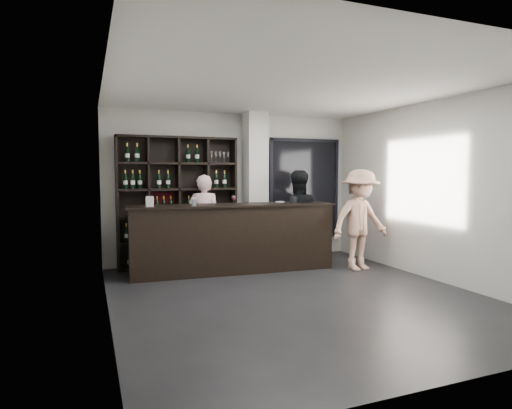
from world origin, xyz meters
name	(u,v)px	position (x,y,z in m)	size (l,w,h in m)	color
floor	(296,296)	(0.00, 0.00, -0.01)	(5.00, 5.50, 0.01)	black
wine_shelf	(178,202)	(-1.15, 2.57, 1.20)	(2.20, 0.35, 2.40)	black
structural_column	(255,188)	(0.35, 2.47, 1.45)	(0.40, 0.40, 2.90)	silver
glass_panel	(304,189)	(1.55, 2.69, 1.40)	(1.60, 0.08, 2.10)	black
tasting_counter	(233,238)	(-0.35, 1.75, 0.60)	(3.60, 0.74, 1.19)	black
taster_pink	(204,220)	(-0.70, 2.40, 0.85)	(0.62, 0.41, 1.70)	#FFCBCE
taster_black	(297,218)	(0.95, 1.85, 0.89)	(0.87, 0.67, 1.78)	black
customer	(360,220)	(1.80, 1.05, 0.90)	(1.16, 0.67, 1.80)	tan
wine_glass	(234,199)	(-0.35, 1.72, 1.28)	(0.07, 0.07, 0.18)	white
spit_cup	(194,203)	(-1.07, 1.64, 1.24)	(0.08, 0.08, 0.11)	#A5B4C6
napkin_stack	(280,202)	(0.61, 1.88, 1.20)	(0.12, 0.12, 0.02)	white
card_stand	(150,202)	(-1.78, 1.72, 1.27)	(0.11, 0.06, 0.17)	white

